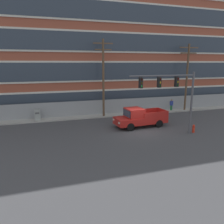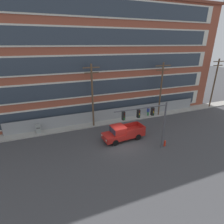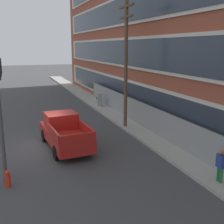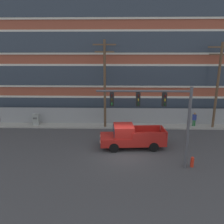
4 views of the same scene
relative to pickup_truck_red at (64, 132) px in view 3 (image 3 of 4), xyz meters
The scene contains 9 objects.
ground_plane 1.62m from the pickup_truck_red, 117.48° to the right, with size 160.00×160.00×0.00m, color #424244.
sidewalk_building_side 5.93m from the pickup_truck_red, 95.92° to the left, with size 80.00×2.08×0.16m, color #9E9B93.
brick_mill_building 14.50m from the pickup_truck_red, 109.06° to the left, with size 50.46×9.50×18.21m.
chain_link_fence 6.42m from the pickup_truck_red, 78.91° to the left, with size 32.06×0.06×1.99m.
pickup_truck_red is the anchor object (origin of this frame).
utility_pole_near_corner 7.04m from the pickup_truck_red, 116.15° to the left, with size 2.34×0.26×9.26m.
electrical_cabinet 11.66m from the pickup_truck_red, 151.81° to the left, with size 0.65×0.49×1.41m.
pedestrian_near_cabinet 9.14m from the pickup_truck_red, 37.33° to the left, with size 0.42×0.27×1.69m.
fire_hydrant 5.37m from the pickup_truck_red, 38.34° to the right, with size 0.24×0.24×0.78m.
Camera 3 is at (16.99, -1.76, 6.07)m, focal length 45.00 mm.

